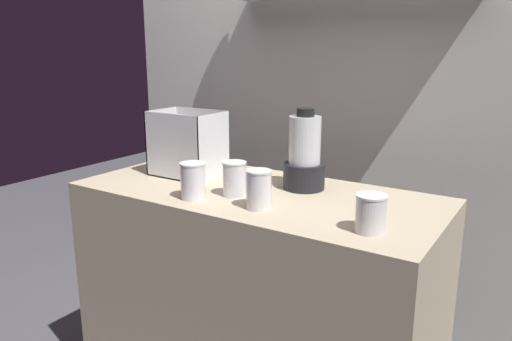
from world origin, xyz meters
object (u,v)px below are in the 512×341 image
(juice_cup_beet_left, at_px, (235,180))
(juice_cup_pomegranate_middle, at_px, (259,191))
(juice_cup_beet_far_left, at_px, (193,183))
(juice_cup_mango_right, at_px, (371,215))
(carrot_display_bin, at_px, (188,155))
(blender_pitcher, at_px, (304,157))

(juice_cup_beet_left, distance_m, juice_cup_pomegranate_middle, 0.17)
(juice_cup_beet_far_left, height_order, juice_cup_pomegranate_middle, same)
(juice_cup_beet_left, bearing_deg, juice_cup_mango_right, -8.46)
(juice_cup_mango_right, bearing_deg, juice_cup_beet_far_left, -177.45)
(juice_cup_beet_left, height_order, juice_cup_pomegranate_middle, juice_cup_pomegranate_middle)
(carrot_display_bin, bearing_deg, blender_pitcher, 9.19)
(juice_cup_mango_right, bearing_deg, blender_pitcher, 141.13)
(juice_cup_beet_far_left, xyz_separation_m, juice_cup_pomegranate_middle, (0.26, 0.03, 0.01))
(blender_pitcher, distance_m, juice_cup_mango_right, 0.49)
(juice_cup_beet_far_left, xyz_separation_m, juice_cup_mango_right, (0.65, 0.03, -0.00))
(juice_cup_beet_far_left, relative_size, juice_cup_mango_right, 1.16)
(carrot_display_bin, xyz_separation_m, juice_cup_beet_far_left, (0.24, -0.25, -0.03))
(carrot_display_bin, height_order, juice_cup_beet_far_left, carrot_display_bin)
(juice_cup_beet_far_left, relative_size, juice_cup_beet_left, 1.04)
(juice_cup_pomegranate_middle, distance_m, juice_cup_mango_right, 0.40)
(carrot_display_bin, xyz_separation_m, juice_cup_mango_right, (0.89, -0.22, -0.03))
(juice_cup_beet_left, distance_m, juice_cup_mango_right, 0.56)
(juice_cup_beet_left, bearing_deg, carrot_display_bin, 157.36)
(juice_cup_beet_left, relative_size, juice_cup_pomegranate_middle, 0.96)
(carrot_display_bin, bearing_deg, juice_cup_mango_right, -14.11)
(juice_cup_beet_left, relative_size, juice_cup_mango_right, 1.12)
(juice_cup_beet_left, xyz_separation_m, juice_cup_pomegranate_middle, (0.15, -0.08, 0.00))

